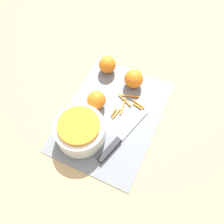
{
  "coord_description": "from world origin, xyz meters",
  "views": [
    {
      "loc": [
        -0.41,
        -0.19,
        0.86
      ],
      "look_at": [
        0.0,
        0.0,
        0.04
      ],
      "focal_mm": 42.0,
      "sensor_mm": 36.0,
      "label": 1
    }
  ],
  "objects_px": {
    "bowl_speckled": "(80,131)",
    "orange_left": "(107,65)",
    "knife": "(115,144)",
    "orange_right": "(96,100)",
    "orange_back": "(134,79)"
  },
  "relations": [
    {
      "from": "orange_right",
      "to": "orange_back",
      "type": "xyz_separation_m",
      "value": [
        0.14,
        -0.09,
        0.0
      ]
    },
    {
      "from": "orange_left",
      "to": "orange_right",
      "type": "xyz_separation_m",
      "value": [
        -0.17,
        -0.03,
        0.0
      ]
    },
    {
      "from": "orange_left",
      "to": "orange_right",
      "type": "relative_size",
      "value": 1.0
    },
    {
      "from": "knife",
      "to": "orange_right",
      "type": "relative_size",
      "value": 3.76
    },
    {
      "from": "orange_left",
      "to": "bowl_speckled",
      "type": "bearing_deg",
      "value": -172.18
    },
    {
      "from": "orange_left",
      "to": "orange_back",
      "type": "relative_size",
      "value": 0.94
    },
    {
      "from": "bowl_speckled",
      "to": "knife",
      "type": "bearing_deg",
      "value": -79.97
    },
    {
      "from": "knife",
      "to": "orange_right",
      "type": "bearing_deg",
      "value": 63.65
    },
    {
      "from": "orange_right",
      "to": "knife",
      "type": "bearing_deg",
      "value": -131.9
    },
    {
      "from": "knife",
      "to": "bowl_speckled",
      "type": "bearing_deg",
      "value": 115.58
    },
    {
      "from": "knife",
      "to": "orange_right",
      "type": "distance_m",
      "value": 0.18
    },
    {
      "from": "orange_left",
      "to": "knife",
      "type": "bearing_deg",
      "value": -149.75
    },
    {
      "from": "bowl_speckled",
      "to": "orange_back",
      "type": "xyz_separation_m",
      "value": [
        0.28,
        -0.08,
        -0.01
      ]
    },
    {
      "from": "knife",
      "to": "orange_back",
      "type": "height_order",
      "value": "orange_back"
    },
    {
      "from": "bowl_speckled",
      "to": "orange_left",
      "type": "xyz_separation_m",
      "value": [
        0.3,
        0.04,
        -0.01
      ]
    }
  ]
}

